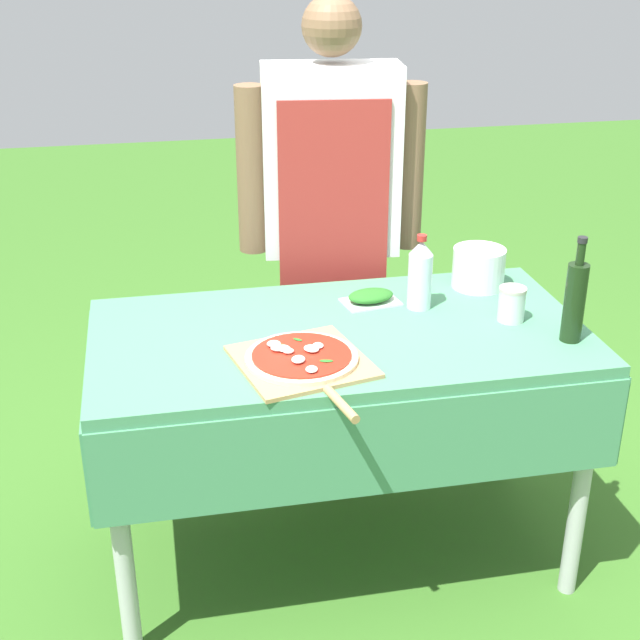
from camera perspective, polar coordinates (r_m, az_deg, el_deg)
ground_plane at (r=3.06m, az=1.11°, el=-14.57°), size 12.00×12.00×0.00m
prep_table at (r=2.67m, az=1.23°, el=-2.77°), size 1.47×0.77×0.81m
person_cook at (r=3.10m, az=0.70°, el=7.22°), size 0.64×0.25×1.70m
pizza_on_peel at (r=2.42m, az=-1.13°, el=-2.58°), size 0.40×0.53×0.05m
oil_bottle at (r=2.62m, az=15.99°, el=1.24°), size 0.06×0.06×0.31m
water_bottle at (r=2.75m, az=6.43°, el=2.95°), size 0.08×0.08×0.24m
herb_container at (r=2.81m, az=3.27°, el=1.48°), size 0.19×0.14×0.04m
mixing_tub at (r=2.96m, az=10.12°, el=3.31°), size 0.17×0.17×0.13m
sauce_jar at (r=2.73m, az=12.16°, el=0.88°), size 0.08×0.08×0.11m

